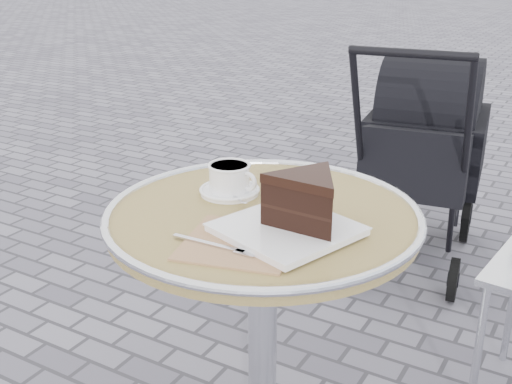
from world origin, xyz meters
The scene contains 4 objects.
cafe_table centered at (0.00, 0.00, 0.57)m, with size 0.72×0.72×0.74m.
cappuccino_set centered at (-0.13, 0.06, 0.76)m, with size 0.15×0.14×0.07m.
cake_plate_set centered at (0.12, -0.06, 0.79)m, with size 0.38×0.38×0.13m.
baby_stroller centered at (-0.03, 1.42, 0.44)m, with size 0.56×1.00×0.99m.
Camera 1 is at (0.65, -1.16, 1.30)m, focal length 45.00 mm.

